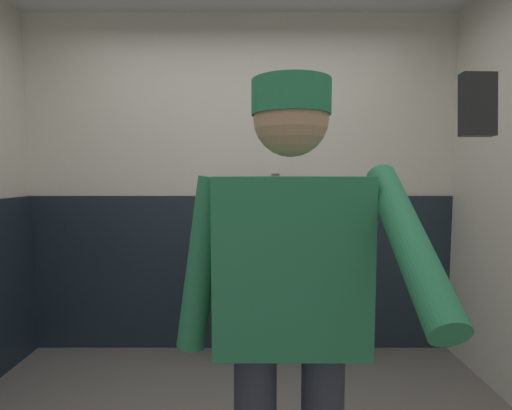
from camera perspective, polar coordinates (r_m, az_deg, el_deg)
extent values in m
cube|color=beige|center=(3.06, -2.07, 3.06)|extent=(3.93, 0.12, 2.62)
cube|color=#19232D|center=(3.08, -2.09, -10.09)|extent=(3.33, 0.03, 1.23)
cube|color=white|center=(3.03, -4.24, -6.26)|extent=(0.40, 0.05, 0.65)
cube|color=white|center=(2.87, -4.50, -7.88)|extent=(0.34, 0.30, 0.45)
cylinder|color=#B7BABF|center=(2.97, -4.29, -0.70)|extent=(0.04, 0.04, 0.24)
cylinder|color=#B7BABF|center=(3.14, -4.24, -16.31)|extent=(0.05, 0.05, 0.55)
cube|color=white|center=(3.06, 9.99, -6.19)|extent=(0.40, 0.05, 0.65)
cube|color=white|center=(2.91, 10.55, -7.78)|extent=(0.34, 0.30, 0.45)
cylinder|color=#B7BABF|center=(3.01, 10.10, -0.70)|extent=(0.04, 0.04, 0.24)
cylinder|color=#B7BABF|center=(3.17, 9.97, -16.14)|extent=(0.05, 0.05, 0.55)
cube|color=#4C4C51|center=(2.80, 3.12, -4.53)|extent=(0.04, 0.40, 0.90)
cube|color=#26724C|center=(1.22, 5.37, -8.55)|extent=(0.47, 0.24, 0.54)
cylinder|color=#26724C|center=(1.23, -7.92, -8.64)|extent=(0.17, 0.09, 0.56)
cylinder|color=#26724C|center=(1.05, 22.08, -4.72)|extent=(0.09, 0.50, 0.39)
sphere|color=tan|center=(1.20, 5.54, 12.70)|extent=(0.23, 0.23, 0.23)
cylinder|color=#26724C|center=(1.21, 5.56, 15.69)|extent=(0.24, 0.24, 0.10)
cube|color=black|center=(0.79, 30.55, 12.85)|extent=(0.06, 0.03, 0.11)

